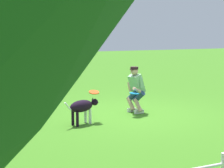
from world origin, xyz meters
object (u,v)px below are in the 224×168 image
object	(u,v)px
frisbee_flying	(94,92)
frisbee_held	(134,93)
person	(136,88)
dog	(83,107)

from	to	relation	value
frisbee_flying	frisbee_held	distance (m)	1.26
person	frisbee_flying	bearing A→B (deg)	1.41
frisbee_flying	frisbee_held	bearing A→B (deg)	-171.16
person	frisbee_held	world-z (taller)	person
person	frisbee_flying	distance (m)	1.54
person	dog	xyz separation A→B (m)	(1.79, 0.62, -0.26)
person	dog	bearing A→B (deg)	0.93
frisbee_flying	frisbee_held	xyz separation A→B (m)	(-1.24, -0.19, -0.15)
dog	frisbee_held	distance (m)	1.61
frisbee_flying	frisbee_held	size ratio (longest dim) A/B	0.98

